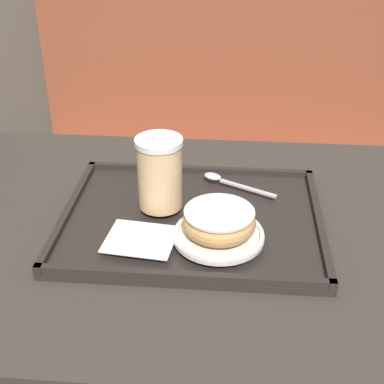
% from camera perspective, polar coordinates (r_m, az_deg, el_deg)
% --- Properties ---
extents(booth_bench, '(1.26, 0.44, 1.00)m').
position_cam_1_polar(booth_bench, '(1.90, 3.33, 0.49)').
color(booth_bench, brown).
rests_on(booth_bench, ground_plane).
extents(cafe_table, '(1.08, 0.70, 0.74)m').
position_cam_1_polar(cafe_table, '(1.03, -0.70, -10.44)').
color(cafe_table, '#38332D').
rests_on(cafe_table, ground_plane).
extents(serving_tray, '(0.45, 0.34, 0.02)m').
position_cam_1_polar(serving_tray, '(0.93, -0.00, -3.00)').
color(serving_tray, '#282321').
rests_on(serving_tray, cafe_table).
extents(napkin_paper, '(0.12, 0.11, 0.00)m').
position_cam_1_polar(napkin_paper, '(0.86, -5.50, -5.01)').
color(napkin_paper, white).
rests_on(napkin_paper, serving_tray).
extents(coffee_cup_front, '(0.08, 0.08, 0.14)m').
position_cam_1_polar(coffee_cup_front, '(0.91, -3.46, 2.08)').
color(coffee_cup_front, '#E0B784').
rests_on(coffee_cup_front, serving_tray).
extents(plate_with_chocolate_donut, '(0.15, 0.15, 0.01)m').
position_cam_1_polar(plate_with_chocolate_donut, '(0.86, 2.86, -4.54)').
color(plate_with_chocolate_donut, white).
rests_on(plate_with_chocolate_donut, serving_tray).
extents(donut_chocolate_glazed, '(0.12, 0.12, 0.04)m').
position_cam_1_polar(donut_chocolate_glazed, '(0.84, 2.91, -3.11)').
color(donut_chocolate_glazed, tan).
rests_on(donut_chocolate_glazed, plate_with_chocolate_donut).
extents(spoon, '(0.14, 0.08, 0.01)m').
position_cam_1_polar(spoon, '(1.01, 3.32, 1.31)').
color(spoon, silver).
rests_on(spoon, serving_tray).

